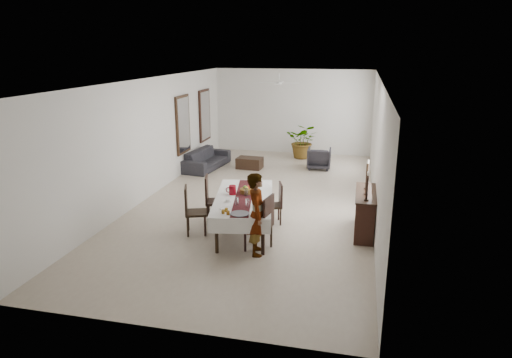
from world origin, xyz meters
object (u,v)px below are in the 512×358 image
object	(u,v)px
dining_table_top	(244,198)
sofa	(207,159)
red_pitcher	(232,190)
woman	(257,214)
sideboard_body	(365,213)

from	to	relation	value
dining_table_top	sofa	world-z (taller)	dining_table_top
dining_table_top	sofa	distance (m)	5.72
red_pitcher	woman	xyz separation A→B (m)	(0.84, -1.20, -0.07)
dining_table_top	sideboard_body	world-z (taller)	sideboard_body
dining_table_top	sideboard_body	xyz separation A→B (m)	(2.63, 0.48, -0.31)
sideboard_body	sofa	size ratio (longest dim) A/B	0.69
red_pitcher	sofa	size ratio (longest dim) A/B	0.10
red_pitcher	sideboard_body	xyz separation A→B (m)	(2.92, 0.38, -0.45)
dining_table_top	woman	distance (m)	1.23
sideboard_body	sofa	bearing A→B (deg)	138.79
dining_table_top	sideboard_body	distance (m)	2.69
sofa	sideboard_body	bearing A→B (deg)	-123.98
dining_table_top	sofa	xyz separation A→B (m)	(-2.61, 5.07, -0.44)
red_pitcher	sideboard_body	world-z (taller)	red_pitcher
dining_table_top	red_pitcher	world-z (taller)	red_pitcher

